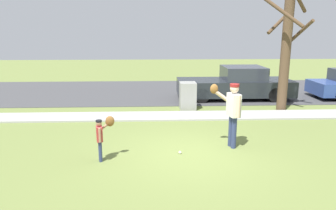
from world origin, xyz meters
TOP-DOWN VIEW (x-y plane):
  - ground_plane at (0.00, 3.50)m, footprint 48.00×48.00m
  - sidewalk_strip at (0.00, 3.60)m, footprint 36.00×1.20m
  - road_surface at (0.00, 8.60)m, footprint 36.00×6.80m
  - person_adult at (1.18, 0.45)m, footprint 0.79×0.60m
  - person_child at (-2.13, -0.31)m, footprint 0.45×0.48m
  - baseball at (-0.23, 0.00)m, footprint 0.07×0.07m
  - utility_cabinet at (0.46, 4.77)m, footprint 0.64×0.68m
  - street_tree_near at (4.18, 4.46)m, footprint 1.84×1.88m
  - parked_pickup_dark at (2.88, 6.65)m, footprint 5.20×1.95m

SIDE VIEW (x-z plane):
  - ground_plane at x=0.00m, z-range 0.00..0.00m
  - road_surface at x=0.00m, z-range 0.00..0.02m
  - sidewalk_strip at x=0.00m, z-range 0.00..0.06m
  - baseball at x=-0.23m, z-range 0.00..0.07m
  - utility_cabinet at x=0.46m, z-range 0.00..1.08m
  - parked_pickup_dark at x=2.88m, z-range -0.06..1.41m
  - person_child at x=-2.13m, z-range 0.16..1.23m
  - person_adult at x=1.18m, z-range 0.22..1.95m
  - street_tree_near at x=4.18m, z-range 0.16..4.77m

